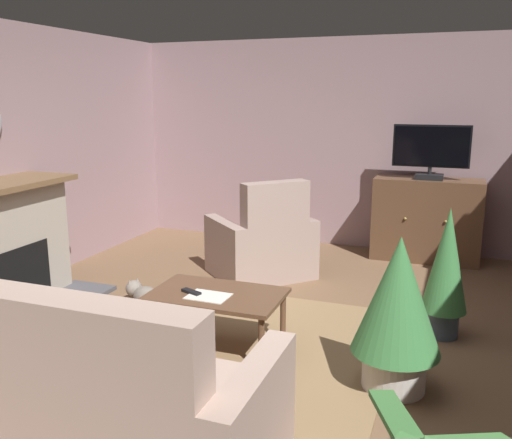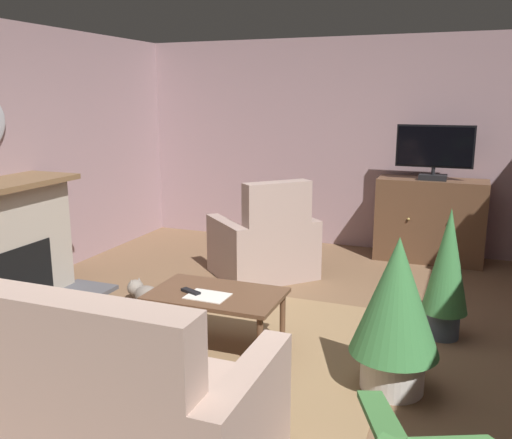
{
  "view_description": "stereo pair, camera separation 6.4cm",
  "coord_description": "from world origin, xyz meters",
  "views": [
    {
      "loc": [
        1.33,
        -3.47,
        1.87
      ],
      "look_at": [
        -0.11,
        0.41,
        0.93
      ],
      "focal_mm": 38.72,
      "sensor_mm": 36.0,
      "label": 1
    },
    {
      "loc": [
        1.39,
        -3.45,
        1.87
      ],
      "look_at": [
        -0.11,
        0.41,
        0.93
      ],
      "focal_mm": 38.72,
      "sensor_mm": 36.0,
      "label": 2
    }
  ],
  "objects": [
    {
      "name": "wall_back",
      "position": [
        0.0,
        3.35,
        1.28
      ],
      "size": [
        5.99,
        0.1,
        2.55
      ],
      "primitive_type": "cube",
      "color": "gray",
      "rests_on": "ground_plane"
    },
    {
      "name": "sofa_floral",
      "position": [
        -0.14,
        -1.4,
        0.34
      ],
      "size": [
        1.47,
        0.88,
        1.02
      ],
      "color": "#BC9E8E",
      "rests_on": "ground_plane"
    },
    {
      "name": "coffee_table",
      "position": [
        -0.28,
        0.03,
        0.4
      ],
      "size": [
        0.98,
        0.61,
        0.45
      ],
      "color": "brown",
      "rests_on": "ground_plane"
    },
    {
      "name": "ground_plane",
      "position": [
        0.0,
        0.0,
        -0.02
      ],
      "size": [
        5.99,
        7.2,
        0.04
      ],
      "primitive_type": "cube",
      "color": "brown"
    },
    {
      "name": "potted_plant_small_fern_corner",
      "position": [
        1.03,
        -0.09,
        0.57
      ],
      "size": [
        0.57,
        0.57,
        1.02
      ],
      "color": "beige",
      "rests_on": "ground_plane"
    },
    {
      "name": "cat",
      "position": [
        -1.23,
        0.56,
        0.11
      ],
      "size": [
        0.63,
        0.42,
        0.22
      ],
      "color": "gray",
      "rests_on": "ground_plane"
    },
    {
      "name": "television",
      "position": [
        1.02,
        2.95,
        1.27
      ],
      "size": [
        0.83,
        0.2,
        0.61
      ],
      "color": "black",
      "rests_on": "tv_cabinet"
    },
    {
      "name": "rug_central",
      "position": [
        -0.11,
        0.18,
        0.01
      ],
      "size": [
        2.18,
        2.11,
        0.01
      ],
      "primitive_type": "cube",
      "color": "#8E704C",
      "rests_on": "ground_plane"
    },
    {
      "name": "potted_plant_on_hearth_side",
      "position": [
        1.29,
        0.87,
        0.57
      ],
      "size": [
        0.35,
        0.35,
        1.04
      ],
      "color": "#3D4C5B",
      "rests_on": "ground_plane"
    },
    {
      "name": "folded_newspaper",
      "position": [
        -0.31,
        -0.06,
        0.45
      ],
      "size": [
        0.3,
        0.23,
        0.01
      ],
      "primitive_type": "cube",
      "rotation": [
        0.0,
        0.0,
        -0.02
      ],
      "color": "silver",
      "rests_on": "coffee_table"
    },
    {
      "name": "tv_cabinet",
      "position": [
        1.02,
        3.0,
        0.45
      ],
      "size": [
        1.2,
        0.49,
        0.95
      ],
      "color": "#402A1C",
      "rests_on": "ground_plane"
    },
    {
      "name": "armchair_facing_sofa",
      "position": [
        -0.54,
        1.76,
        0.33
      ],
      "size": [
        1.25,
        1.25,
        1.04
      ],
      "color": "#A3897F",
      "rests_on": "ground_plane"
    },
    {
      "name": "tv_remote",
      "position": [
        -0.45,
        -0.04,
        0.46
      ],
      "size": [
        0.18,
        0.11,
        0.02
      ],
      "primitive_type": "cube",
      "rotation": [
        0.0,
        0.0,
        5.9
      ],
      "color": "black",
      "rests_on": "coffee_table"
    }
  ]
}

